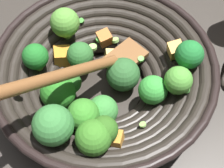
# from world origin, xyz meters

# --- Properties ---
(ground_plane) EXTENTS (4.00, 4.00, 0.00)m
(ground_plane) POSITION_xyz_m (0.00, 0.00, 0.00)
(ground_plane) COLOR #332D28
(wok) EXTENTS (0.41, 0.38, 0.21)m
(wok) POSITION_xyz_m (-0.00, -0.01, 0.06)
(wok) COLOR black
(wok) RESTS_ON ground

